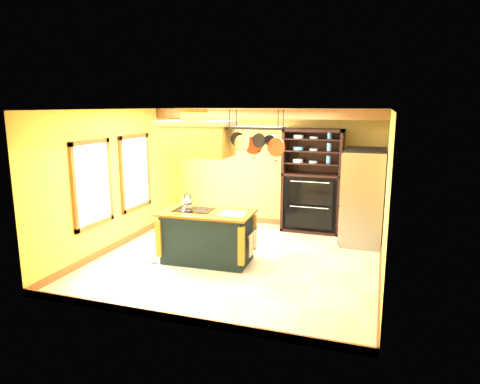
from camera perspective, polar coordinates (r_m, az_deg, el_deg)
The scene contains 15 objects.
floor at distance 7.95m, azimuth -0.24°, elevation -8.88°, with size 5.00×5.00×0.00m, color beige.
ceiling at distance 7.46m, azimuth -0.25°, elevation 10.96°, with size 5.00×5.00×0.00m, color white.
wall_back at distance 9.96m, azimuth 4.38°, elevation 3.27°, with size 5.00×0.02×2.70m, color #BE9745.
wall_front at distance 5.34m, azimuth -8.90°, elevation -4.07°, with size 5.00×0.02×2.70m, color #BE9745.
wall_left at distance 8.71m, azimuth -16.03°, elevation 1.66°, with size 0.02×5.00×2.70m, color #BE9745.
wall_right at distance 7.20m, azimuth 18.95°, elevation -0.51°, with size 0.02×5.00×2.70m, color #BE9745.
ceiling_beam at distance 9.08m, azimuth 3.25°, elevation 10.35°, with size 5.00×0.15×0.20m, color brown.
window_near at distance 8.04m, azimuth -19.05°, elevation 1.05°, with size 0.06×1.06×1.56m.
window_far at distance 9.17m, azimuth -13.76°, elevation 2.58°, with size 0.06×1.06×1.56m.
kitchen_island at distance 7.73m, azimuth -4.38°, elevation -5.86°, with size 1.67×0.97×1.11m.
range_hood at distance 7.47m, azimuth -6.00°, elevation 7.29°, with size 1.32×0.74×0.80m.
pot_rack at distance 7.08m, azimuth 2.29°, elevation 7.54°, with size 0.99×0.45×0.75m.
refrigerator at distance 8.94m, azimuth 16.01°, elevation -0.88°, with size 0.82×0.97×1.89m.
hutch at distance 9.61m, azimuth 9.57°, elevation -0.00°, with size 1.29×0.58×2.27m.
floor_register at distance 7.97m, azimuth -11.79°, elevation -9.07°, with size 0.28×0.12×0.01m, color black.
Camera 1 is at (2.39, -7.06, 2.77)m, focal length 32.00 mm.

